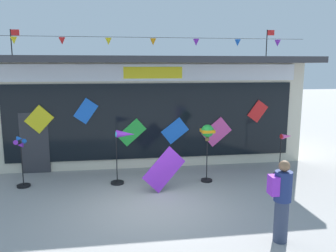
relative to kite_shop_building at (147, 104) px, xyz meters
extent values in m
plane|color=#9E9B99|center=(-0.38, -5.95, -1.92)|extent=(80.00, 80.00, 0.00)
cube|color=beige|center=(0.00, 0.06, -0.12)|extent=(10.81, 5.38, 3.58)
cube|color=#333338|center=(0.00, -0.46, 1.77)|extent=(11.21, 6.43, 0.20)
cube|color=silver|center=(0.00, -2.67, 1.35)|extent=(9.94, 0.08, 0.54)
cube|color=yellow|center=(0.00, -2.70, 1.35)|extent=(1.94, 0.04, 0.38)
cube|color=black|center=(0.00, -2.66, -0.29)|extent=(9.72, 0.06, 2.56)
cube|color=#333338|center=(-3.89, -2.66, -0.92)|extent=(0.90, 0.07, 2.00)
cube|color=yellow|center=(-3.69, -2.72, -0.13)|extent=(0.94, 0.03, 0.94)
cube|color=blue|center=(-2.21, -2.72, 0.11)|extent=(0.82, 0.03, 0.88)
cube|color=green|center=(-0.74, -2.72, -0.64)|extent=(0.99, 0.03, 0.96)
cube|color=blue|center=(0.74, -2.72, -0.63)|extent=(0.98, 0.03, 0.94)
cube|color=#EA4CA3|center=(2.22, -2.72, -0.71)|extent=(1.09, 0.03, 1.06)
cube|color=red|center=(3.69, -2.72, -0.01)|extent=(0.76, 0.03, 0.81)
cylinder|color=black|center=(0.00, -2.79, 2.47)|extent=(10.37, 0.01, 0.01)
cone|color=yellow|center=(-4.26, -2.79, 2.33)|extent=(0.20, 0.20, 0.22)
cone|color=red|center=(-2.84, -2.79, 2.33)|extent=(0.20, 0.20, 0.22)
cone|color=yellow|center=(-1.42, -2.79, 2.33)|extent=(0.20, 0.20, 0.22)
cone|color=orange|center=(0.00, -2.79, 2.33)|extent=(0.20, 0.20, 0.22)
cone|color=purple|center=(1.42, -2.79, 2.33)|extent=(0.20, 0.20, 0.22)
cone|color=blue|center=(2.84, -2.79, 2.33)|extent=(0.20, 0.20, 0.22)
cone|color=purple|center=(4.26, -2.79, 2.33)|extent=(0.20, 0.20, 0.22)
cylinder|color=black|center=(-5.15, 0.06, 2.41)|extent=(0.04, 0.04, 1.07)
cube|color=red|center=(-4.99, 0.06, 2.82)|extent=(0.32, 0.02, 0.22)
cylinder|color=black|center=(5.15, 0.06, 2.47)|extent=(0.04, 0.04, 1.21)
cube|color=red|center=(5.31, 0.06, 2.95)|extent=(0.32, 0.02, 0.22)
cylinder|color=black|center=(-3.96, -4.01, -1.89)|extent=(0.38, 0.38, 0.06)
cylinder|color=black|center=(-3.96, -4.01, -1.24)|extent=(0.03, 0.03, 1.35)
cylinder|color=black|center=(-3.96, -4.05, -0.56)|extent=(0.06, 0.04, 0.06)
cone|color=blue|center=(-3.86, -4.05, -0.56)|extent=(0.14, 0.15, 0.14)
cone|color=blue|center=(-3.96, -4.05, -0.46)|extent=(0.15, 0.14, 0.14)
cone|color=purple|center=(-4.05, -4.05, -0.56)|extent=(0.14, 0.15, 0.14)
cone|color=purple|center=(-3.96, -4.05, -0.66)|extent=(0.15, 0.14, 0.14)
cylinder|color=black|center=(-1.25, -4.14, -1.89)|extent=(0.39, 0.39, 0.06)
cylinder|color=black|center=(-1.25, -4.14, -1.16)|extent=(0.03, 0.03, 1.51)
cone|color=purple|center=(-0.97, -4.14, -0.41)|extent=(0.59, 0.37, 0.23)
cylinder|color=#19B7BC|center=(-1.25, -4.14, -0.41)|extent=(0.03, 0.16, 0.16)
cylinder|color=black|center=(1.45, -4.32, -1.89)|extent=(0.35, 0.35, 0.06)
cylinder|color=black|center=(1.45, -4.32, -1.22)|extent=(0.03, 0.03, 1.38)
sphere|color=green|center=(1.45, -4.32, -0.34)|extent=(0.38, 0.38, 0.38)
cube|color=orange|center=(1.45, -4.32, -0.34)|extent=(0.39, 0.39, 0.08)
cube|color=brown|center=(1.45, -4.32, -0.59)|extent=(0.10, 0.10, 0.10)
cylinder|color=black|center=(3.91, -4.13, -1.89)|extent=(0.38, 0.38, 0.06)
cylinder|color=black|center=(3.91, -4.13, -1.27)|extent=(0.03, 0.03, 1.29)
cone|color=#EA4CA3|center=(4.09, -4.13, -0.63)|extent=(0.40, 0.24, 0.17)
cylinder|color=red|center=(3.91, -4.13, -0.63)|extent=(0.03, 0.16, 0.16)
cylinder|color=#333D56|center=(1.99, -8.04, -1.49)|extent=(0.28, 0.28, 0.86)
cylinder|color=navy|center=(1.99, -8.04, -0.76)|extent=(0.34, 0.34, 0.60)
sphere|color=#8C6647|center=(1.99, -8.04, -0.35)|extent=(0.22, 0.22, 0.22)
cube|color=purple|center=(1.79, -8.03, -0.73)|extent=(0.17, 0.27, 0.38)
cube|color=purple|center=(0.06, -4.94, -1.28)|extent=(1.26, 0.31, 1.26)
camera|label=1|loc=(-1.16, -13.94, 1.56)|focal=36.16mm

